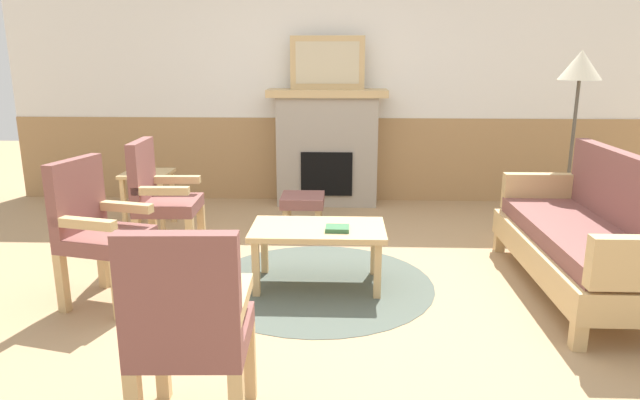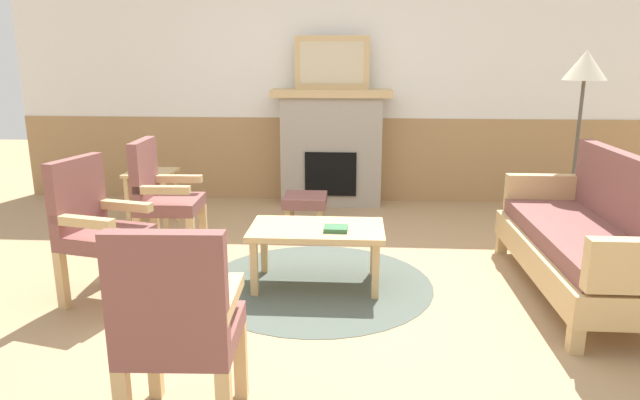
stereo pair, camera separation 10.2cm
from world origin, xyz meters
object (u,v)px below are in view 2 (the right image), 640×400
(book_on_table, at_px, (336,229))
(side_table, at_px, (152,183))
(armchair_by_window_left, at_px, (96,224))
(floor_lamp_by_couch, at_px, (584,78))
(couch, at_px, (587,240))
(coffee_table, at_px, (317,234))
(armchair_front_left, at_px, (178,322))
(framed_picture, at_px, (332,63))
(footstool, at_px, (305,203))
(armchair_near_fireplace, at_px, (161,194))
(fireplace, at_px, (331,147))

(book_on_table, xyz_separation_m, side_table, (-1.84, 1.45, -0.02))
(armchair_by_window_left, height_order, floor_lamp_by_couch, floor_lamp_by_couch)
(couch, distance_m, coffee_table, 1.88)
(armchair_front_left, bearing_deg, floor_lamp_by_couch, 47.36)
(book_on_table, bearing_deg, couch, 1.06)
(coffee_table, height_order, side_table, side_table)
(framed_picture, xyz_separation_m, armchair_front_left, (-0.47, -4.08, -1.02))
(footstool, bearing_deg, armchair_front_left, -95.10)
(armchair_near_fireplace, bearing_deg, fireplace, 54.36)
(armchair_near_fireplace, distance_m, armchair_by_window_left, 0.88)
(fireplace, distance_m, book_on_table, 2.44)
(framed_picture, distance_m, armchair_near_fireplace, 2.47)
(armchair_near_fireplace, bearing_deg, armchair_by_window_left, -99.63)
(side_table, bearing_deg, couch, -21.62)
(armchair_near_fireplace, bearing_deg, framed_picture, 54.36)
(couch, relative_size, armchair_front_left, 1.84)
(couch, bearing_deg, side_table, 158.38)
(armchair_front_left, bearing_deg, book_on_table, 69.76)
(couch, bearing_deg, fireplace, 128.04)
(framed_picture, xyz_separation_m, book_on_table, (0.14, -2.43, -1.10))
(framed_picture, distance_m, floor_lamp_by_couch, 2.50)
(armchair_by_window_left, bearing_deg, couch, 5.16)
(footstool, distance_m, floor_lamp_by_couch, 2.67)
(book_on_table, bearing_deg, armchair_near_fireplace, 157.58)
(side_table, bearing_deg, armchair_near_fireplace, -65.30)
(fireplace, relative_size, armchair_by_window_left, 1.33)
(coffee_table, relative_size, book_on_table, 5.81)
(book_on_table, xyz_separation_m, footstool, (-0.34, 1.36, -0.17))
(coffee_table, distance_m, armchair_front_left, 1.79)
(armchair_by_window_left, bearing_deg, side_table, 98.10)
(framed_picture, xyz_separation_m, coffee_table, (-0.00, -2.35, -1.17))
(armchair_front_left, bearing_deg, side_table, 111.74)
(fireplace, height_order, floor_lamp_by_couch, floor_lamp_by_couch)
(couch, xyz_separation_m, side_table, (-3.58, 1.42, 0.04))
(fireplace, bearing_deg, side_table, -150.15)
(footstool, bearing_deg, floor_lamp_by_couch, -2.56)
(book_on_table, xyz_separation_m, armchair_near_fireplace, (-1.45, 0.60, 0.08))
(fireplace, xyz_separation_m, floor_lamp_by_couch, (2.20, -1.18, 0.80))
(framed_picture, relative_size, armchair_front_left, 0.82)
(coffee_table, relative_size, side_table, 1.75)
(coffee_table, height_order, armchair_by_window_left, armchair_by_window_left)
(framed_picture, height_order, couch, framed_picture)
(side_table, xyz_separation_m, floor_lamp_by_couch, (3.90, -0.20, 1.02))
(fireplace, xyz_separation_m, armchair_near_fireplace, (-1.31, -1.83, -0.11))
(side_table, bearing_deg, armchair_front_left, -68.26)
(couch, xyz_separation_m, book_on_table, (-1.74, -0.03, 0.06))
(coffee_table, bearing_deg, footstool, 98.83)
(fireplace, xyz_separation_m, armchair_by_window_left, (-1.46, -2.70, -0.11))
(floor_lamp_by_couch, bearing_deg, framed_picture, 151.76)
(couch, height_order, armchair_by_window_left, same)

